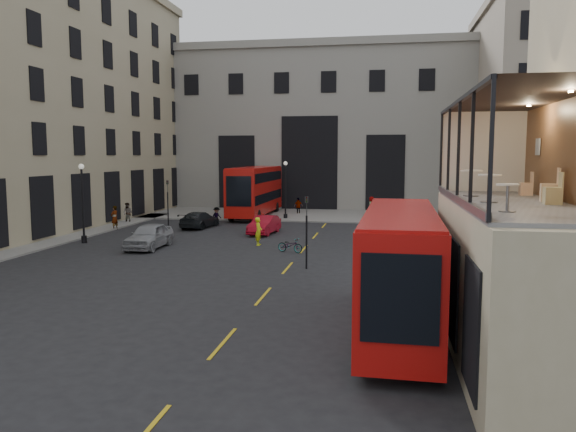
% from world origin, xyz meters
% --- Properties ---
extents(ground, '(140.00, 140.00, 0.00)m').
position_xyz_m(ground, '(0.00, 0.00, 0.00)').
color(ground, black).
rests_on(ground, ground).
extents(host_frontage, '(3.00, 11.00, 4.50)m').
position_xyz_m(host_frontage, '(6.50, 0.00, 2.25)').
color(host_frontage, tan).
rests_on(host_frontage, ground).
extents(cafe_floor, '(3.00, 10.00, 0.10)m').
position_xyz_m(cafe_floor, '(6.50, 0.00, 4.55)').
color(cafe_floor, slate).
rests_on(cafe_floor, host_frontage).
extents(gateway, '(35.00, 10.60, 18.00)m').
position_xyz_m(gateway, '(-5.00, 47.99, 9.39)').
color(gateway, gray).
rests_on(gateway, ground).
extents(building_right, '(16.60, 18.60, 20.00)m').
position_xyz_m(building_right, '(20.00, 39.97, 10.39)').
color(building_right, gray).
rests_on(building_right, ground).
extents(pavement_far, '(40.00, 12.00, 0.12)m').
position_xyz_m(pavement_far, '(-6.00, 38.00, 0.06)').
color(pavement_far, slate).
rests_on(pavement_far, ground).
extents(traffic_light_near, '(0.16, 0.20, 3.80)m').
position_xyz_m(traffic_light_near, '(-1.00, 12.00, 2.42)').
color(traffic_light_near, black).
rests_on(traffic_light_near, ground).
extents(traffic_light_far, '(0.16, 0.20, 3.80)m').
position_xyz_m(traffic_light_far, '(-15.00, 28.00, 2.42)').
color(traffic_light_far, black).
rests_on(traffic_light_far, ground).
extents(street_lamp_a, '(0.36, 0.36, 5.33)m').
position_xyz_m(street_lamp_a, '(-17.00, 18.00, 2.39)').
color(street_lamp_a, black).
rests_on(street_lamp_a, ground).
extents(street_lamp_b, '(0.36, 0.36, 5.33)m').
position_xyz_m(street_lamp_b, '(-6.00, 34.00, 2.39)').
color(street_lamp_b, black).
rests_on(street_lamp_b, ground).
extents(bus_near, '(2.62, 10.34, 4.11)m').
position_xyz_m(bus_near, '(3.50, 2.23, 2.31)').
color(bus_near, '#A90D0B').
rests_on(bus_near, ground).
extents(bus_far, '(2.92, 11.96, 4.76)m').
position_xyz_m(bus_far, '(-9.26, 35.88, 2.67)').
color(bus_far, red).
rests_on(bus_far, ground).
extents(car_a, '(1.95, 4.72, 1.60)m').
position_xyz_m(car_a, '(-11.77, 16.73, 0.80)').
color(car_a, gray).
rests_on(car_a, ground).
extents(car_b, '(1.89, 4.28, 1.37)m').
position_xyz_m(car_b, '(-5.91, 24.29, 0.68)').
color(car_b, '#9D0919').
rests_on(car_b, ground).
extents(car_c, '(2.43, 4.78, 1.33)m').
position_xyz_m(car_c, '(-11.85, 26.86, 0.67)').
color(car_c, black).
rests_on(car_c, ground).
extents(bicycle, '(1.77, 1.09, 0.88)m').
position_xyz_m(bicycle, '(-2.66, 16.74, 0.44)').
color(bicycle, gray).
rests_on(bicycle, ground).
extents(cyclist, '(0.45, 0.68, 1.85)m').
position_xyz_m(cyclist, '(-5.16, 19.03, 0.93)').
color(cyclist, '#D5E418').
rests_on(cyclist, ground).
extents(pedestrian_a, '(0.94, 0.78, 1.79)m').
position_xyz_m(pedestrian_a, '(-19.00, 28.78, 0.90)').
color(pedestrian_a, gray).
rests_on(pedestrian_a, ground).
extents(pedestrian_b, '(0.97, 1.14, 1.54)m').
position_xyz_m(pedestrian_b, '(-10.97, 28.73, 0.77)').
color(pedestrian_b, gray).
rests_on(pedestrian_b, ground).
extents(pedestrian_c, '(1.02, 0.93, 1.67)m').
position_xyz_m(pedestrian_c, '(-5.47, 38.35, 0.83)').
color(pedestrian_c, gray).
rests_on(pedestrian_c, ground).
extents(pedestrian_d, '(0.67, 0.95, 1.84)m').
position_xyz_m(pedestrian_d, '(1.73, 38.95, 0.92)').
color(pedestrian_d, gray).
rests_on(pedestrian_d, ground).
extents(pedestrian_e, '(0.61, 0.79, 1.91)m').
position_xyz_m(pedestrian_e, '(-18.12, 24.59, 0.96)').
color(pedestrian_e, gray).
rests_on(pedestrian_e, ground).
extents(cafe_table_near, '(0.53, 0.53, 0.66)m').
position_xyz_m(cafe_table_near, '(5.80, -2.78, 5.04)').
color(cafe_table_near, white).
rests_on(cafe_table_near, cafe_floor).
extents(cafe_table_mid, '(0.63, 0.63, 0.79)m').
position_xyz_m(cafe_table_mid, '(5.85, -0.13, 5.12)').
color(cafe_table_mid, white).
rests_on(cafe_table_mid, cafe_floor).
extents(cafe_table_far, '(0.68, 0.68, 0.85)m').
position_xyz_m(cafe_table_far, '(5.70, 2.26, 5.16)').
color(cafe_table_far, white).
rests_on(cafe_table_far, cafe_floor).
extents(cafe_chair_b, '(0.46, 0.46, 0.87)m').
position_xyz_m(cafe_chair_b, '(7.45, -0.46, 4.87)').
color(cafe_chair_b, tan).
rests_on(cafe_chair_b, cafe_floor).
extents(cafe_chair_c, '(0.55, 0.55, 0.97)m').
position_xyz_m(cafe_chair_c, '(7.60, 0.38, 4.89)').
color(cafe_chair_c, tan).
rests_on(cafe_chair_c, cafe_floor).
extents(cafe_chair_d, '(0.40, 0.40, 0.78)m').
position_xyz_m(cafe_chair_d, '(7.58, 3.02, 4.84)').
color(cafe_chair_d, '#DEAA80').
rests_on(cafe_chair_d, cafe_floor).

